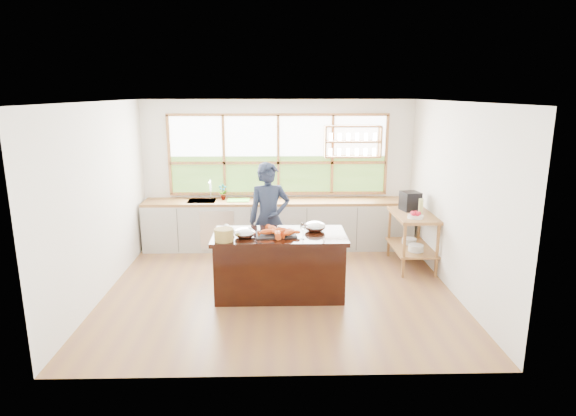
{
  "coord_description": "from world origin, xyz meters",
  "views": [
    {
      "loc": [
        -0.04,
        -6.62,
        2.83
      ],
      "look_at": [
        0.13,
        0.15,
        1.19
      ],
      "focal_mm": 30.0,
      "sensor_mm": 36.0,
      "label": 1
    }
  ],
  "objects_px": {
    "cook": "(269,220)",
    "wicker_basket": "(224,235)",
    "island": "(280,264)",
    "espresso_machine": "(410,201)"
  },
  "relations": [
    {
      "from": "island",
      "to": "wicker_basket",
      "type": "relative_size",
      "value": 7.11
    },
    {
      "from": "island",
      "to": "wicker_basket",
      "type": "height_order",
      "value": "wicker_basket"
    },
    {
      "from": "cook",
      "to": "wicker_basket",
      "type": "bearing_deg",
      "value": -128.35
    },
    {
      "from": "island",
      "to": "cook",
      "type": "bearing_deg",
      "value": 100.81
    },
    {
      "from": "cook",
      "to": "espresso_machine",
      "type": "xyz_separation_m",
      "value": [
        2.34,
        0.52,
        0.16
      ]
    },
    {
      "from": "espresso_machine",
      "to": "wicker_basket",
      "type": "xyz_separation_m",
      "value": [
        -2.93,
        -1.62,
        -0.07
      ]
    },
    {
      "from": "cook",
      "to": "wicker_basket",
      "type": "xyz_separation_m",
      "value": [
        -0.58,
        -1.1,
        0.09
      ]
    },
    {
      "from": "island",
      "to": "cook",
      "type": "xyz_separation_m",
      "value": [
        -0.15,
        0.81,
        0.44
      ]
    },
    {
      "from": "island",
      "to": "espresso_machine",
      "type": "bearing_deg",
      "value": 31.18
    },
    {
      "from": "island",
      "to": "espresso_machine",
      "type": "height_order",
      "value": "espresso_machine"
    }
  ]
}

